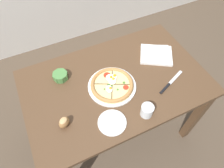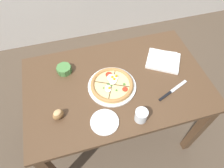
{
  "view_description": "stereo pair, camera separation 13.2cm",
  "coord_description": "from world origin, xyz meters",
  "px_view_note": "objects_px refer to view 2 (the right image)",
  "views": [
    {
      "loc": [
        -0.38,
        -0.73,
        1.86
      ],
      "look_at": [
        -0.04,
        -0.03,
        0.8
      ],
      "focal_mm": 32.0,
      "sensor_mm": 36.0,
      "label": 1
    },
    {
      "loc": [
        -0.25,
        -0.78,
        1.86
      ],
      "look_at": [
        -0.04,
        -0.03,
        0.8
      ],
      "focal_mm": 32.0,
      "sensor_mm": 36.0,
      "label": 2
    }
  ],
  "objects_px": {
    "dining_table": "(117,91)",
    "bread_piece_near": "(58,114)",
    "knife_main": "(173,91)",
    "side_saucer": "(105,122)",
    "water_glass": "(141,116)",
    "napkin_folded": "(163,60)",
    "ramekin_bowl": "(64,69)",
    "pizza": "(112,85)"
  },
  "relations": [
    {
      "from": "pizza",
      "to": "water_glass",
      "type": "xyz_separation_m",
      "value": [
        0.1,
        -0.27,
        0.02
      ]
    },
    {
      "from": "ramekin_bowl",
      "to": "side_saucer",
      "type": "relative_size",
      "value": 0.61
    },
    {
      "from": "ramekin_bowl",
      "to": "bread_piece_near",
      "type": "xyz_separation_m",
      "value": [
        -0.08,
        -0.35,
        0.01
      ]
    },
    {
      "from": "dining_table",
      "to": "napkin_folded",
      "type": "bearing_deg",
      "value": 13.0
    },
    {
      "from": "dining_table",
      "to": "pizza",
      "type": "xyz_separation_m",
      "value": [
        -0.04,
        -0.03,
        0.14
      ]
    },
    {
      "from": "ramekin_bowl",
      "to": "knife_main",
      "type": "relative_size",
      "value": 0.43
    },
    {
      "from": "pizza",
      "to": "knife_main",
      "type": "bearing_deg",
      "value": -20.7
    },
    {
      "from": "pizza",
      "to": "ramekin_bowl",
      "type": "xyz_separation_m",
      "value": [
        -0.29,
        0.22,
        0.01
      ]
    },
    {
      "from": "dining_table",
      "to": "knife_main",
      "type": "xyz_separation_m",
      "value": [
        0.34,
        -0.17,
        0.12
      ]
    },
    {
      "from": "dining_table",
      "to": "napkin_folded",
      "type": "height_order",
      "value": "napkin_folded"
    },
    {
      "from": "knife_main",
      "to": "napkin_folded",
      "type": "bearing_deg",
      "value": 57.99
    },
    {
      "from": "ramekin_bowl",
      "to": "dining_table",
      "type": "bearing_deg",
      "value": -29.73
    },
    {
      "from": "napkin_folded",
      "to": "water_glass",
      "type": "height_order",
      "value": "water_glass"
    },
    {
      "from": "napkin_folded",
      "to": "bread_piece_near",
      "type": "xyz_separation_m",
      "value": [
        -0.79,
        -0.25,
        0.02
      ]
    },
    {
      "from": "ramekin_bowl",
      "to": "water_glass",
      "type": "distance_m",
      "value": 0.63
    },
    {
      "from": "ramekin_bowl",
      "to": "side_saucer",
      "type": "distance_m",
      "value": 0.49
    },
    {
      "from": "knife_main",
      "to": "water_glass",
      "type": "xyz_separation_m",
      "value": [
        -0.28,
        -0.13,
        0.03
      ]
    },
    {
      "from": "knife_main",
      "to": "water_glass",
      "type": "distance_m",
      "value": 0.31
    },
    {
      "from": "dining_table",
      "to": "side_saucer",
      "type": "bearing_deg",
      "value": -120.1
    },
    {
      "from": "dining_table",
      "to": "ramekin_bowl",
      "type": "xyz_separation_m",
      "value": [
        -0.33,
        0.19,
        0.14
      ]
    },
    {
      "from": "napkin_folded",
      "to": "side_saucer",
      "type": "distance_m",
      "value": 0.64
    },
    {
      "from": "napkin_folded",
      "to": "knife_main",
      "type": "xyz_separation_m",
      "value": [
        -0.05,
        -0.26,
        -0.01
      ]
    },
    {
      "from": "napkin_folded",
      "to": "knife_main",
      "type": "bearing_deg",
      "value": -100.18
    },
    {
      "from": "side_saucer",
      "to": "water_glass",
      "type": "bearing_deg",
      "value": -9.06
    },
    {
      "from": "bread_piece_near",
      "to": "side_saucer",
      "type": "distance_m",
      "value": 0.28
    },
    {
      "from": "water_glass",
      "to": "bread_piece_near",
      "type": "bearing_deg",
      "value": 163.03
    },
    {
      "from": "napkin_folded",
      "to": "dining_table",
      "type": "bearing_deg",
      "value": -167.0
    },
    {
      "from": "dining_table",
      "to": "bread_piece_near",
      "type": "distance_m",
      "value": 0.47
    },
    {
      "from": "side_saucer",
      "to": "knife_main",
      "type": "bearing_deg",
      "value": 11.3
    },
    {
      "from": "dining_table",
      "to": "bread_piece_near",
      "type": "relative_size",
      "value": 14.12
    },
    {
      "from": "bread_piece_near",
      "to": "knife_main",
      "type": "xyz_separation_m",
      "value": [
        0.75,
        -0.01,
        -0.03
      ]
    },
    {
      "from": "dining_table",
      "to": "water_glass",
      "type": "distance_m",
      "value": 0.34
    },
    {
      "from": "pizza",
      "to": "knife_main",
      "type": "height_order",
      "value": "pizza"
    },
    {
      "from": "pizza",
      "to": "napkin_folded",
      "type": "xyz_separation_m",
      "value": [
        0.42,
        0.12,
        -0.0
      ]
    },
    {
      "from": "dining_table",
      "to": "pizza",
      "type": "relative_size",
      "value": 3.87
    },
    {
      "from": "dining_table",
      "to": "side_saucer",
      "type": "xyz_separation_m",
      "value": [
        -0.16,
        -0.27,
        0.12
      ]
    },
    {
      "from": "knife_main",
      "to": "side_saucer",
      "type": "xyz_separation_m",
      "value": [
        -0.49,
        -0.1,
        0.0
      ]
    },
    {
      "from": "knife_main",
      "to": "water_glass",
      "type": "bearing_deg",
      "value": -176.28
    },
    {
      "from": "dining_table",
      "to": "pizza",
      "type": "bearing_deg",
      "value": -146.83
    },
    {
      "from": "water_glass",
      "to": "knife_main",
      "type": "bearing_deg",
      "value": 25.54
    },
    {
      "from": "pizza",
      "to": "water_glass",
      "type": "height_order",
      "value": "water_glass"
    },
    {
      "from": "ramekin_bowl",
      "to": "knife_main",
      "type": "xyz_separation_m",
      "value": [
        0.67,
        -0.36,
        -0.02
      ]
    }
  ]
}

